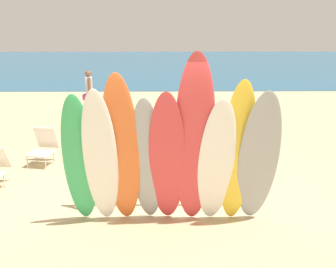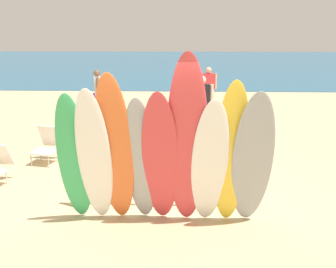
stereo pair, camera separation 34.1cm
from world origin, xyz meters
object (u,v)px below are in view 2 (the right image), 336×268
at_px(surfboard_green_0, 74,160).
at_px(beachgoer_midbeach, 98,90).
at_px(beachgoer_strolling, 201,103).
at_px(beachgoer_by_water, 208,87).
at_px(surfboard_white_1, 95,159).
at_px(surfboard_white_6, 210,164).
at_px(surfboard_grey_3, 141,162).
at_px(surfboard_red_4, 160,161).
at_px(surfboard_rack, 165,175).
at_px(surfboard_orange_2, 115,152).
at_px(surfboard_grey_8, 252,162).
at_px(surfboard_yellow_7, 231,156).
at_px(beach_chair_red, 47,143).
at_px(surfboard_red_5, 187,145).

relative_size(surfboard_green_0, beachgoer_midbeach, 1.31).
bearing_deg(beachgoer_strolling, beachgoer_by_water, 77.93).
bearing_deg(beachgoer_midbeach, surfboard_white_1, -2.54).
height_order(surfboard_green_0, beachgoer_midbeach, surfboard_green_0).
distance_m(surfboard_white_6, beachgoer_midbeach, 8.14).
bearing_deg(beachgoer_midbeach, beachgoer_by_water, 88.93).
xyz_separation_m(surfboard_grey_3, surfboard_red_4, (0.29, -0.06, 0.05)).
height_order(surfboard_rack, beachgoer_midbeach, beachgoer_midbeach).
height_order(surfboard_orange_2, beachgoer_strolling, surfboard_orange_2).
xyz_separation_m(surfboard_grey_8, beachgoer_strolling, (-0.47, 4.96, -0.08)).
bearing_deg(surfboard_yellow_7, beachgoer_by_water, 90.28).
bearing_deg(surfboard_red_4, surfboard_green_0, -179.04).
height_order(surfboard_red_4, beach_chair_red, surfboard_red_4).
distance_m(surfboard_grey_3, surfboard_yellow_7, 1.31).
bearing_deg(surfboard_red_4, beachgoer_strolling, 82.81).
distance_m(surfboard_red_4, beach_chair_red, 3.98).
distance_m(surfboard_rack, beachgoer_strolling, 4.43).
distance_m(surfboard_green_0, surfboard_red_4, 1.27).
relative_size(surfboard_yellow_7, beachgoer_by_water, 1.41).
xyz_separation_m(surfboard_white_1, surfboard_red_4, (0.95, 0.02, -0.02)).
bearing_deg(surfboard_red_4, surfboard_red_5, -6.61).
bearing_deg(beach_chair_red, surfboard_red_5, -31.91).
xyz_separation_m(surfboard_white_6, surfboard_grey_8, (0.60, -0.03, 0.06)).
bearing_deg(surfboard_grey_3, surfboard_white_1, -168.81).
relative_size(surfboard_rack, surfboard_yellow_7, 1.30).
distance_m(surfboard_yellow_7, beachgoer_midbeach, 8.26).
distance_m(surfboard_grey_3, beachgoer_by_water, 8.47).
bearing_deg(surfboard_yellow_7, surfboard_white_1, -177.19).
height_order(surfboard_red_4, beachgoer_strolling, surfboard_red_4).
xyz_separation_m(surfboard_green_0, surfboard_red_4, (1.27, -0.03, 0.02)).
distance_m(surfboard_grey_8, beachgoer_midbeach, 8.43).
height_order(surfboard_red_4, surfboard_white_6, surfboard_red_4).
distance_m(surfboard_green_0, beachgoer_strolling, 5.33).
bearing_deg(surfboard_orange_2, surfboard_rack, 41.76).
bearing_deg(surfboard_yellow_7, surfboard_red_4, -177.77).
xyz_separation_m(surfboard_white_6, beachgoer_by_water, (0.56, 8.39, -0.06)).
bearing_deg(surfboard_white_1, beach_chair_red, 120.49).
xyz_separation_m(surfboard_red_5, beachgoer_by_water, (0.89, 8.45, -0.37)).
xyz_separation_m(surfboard_red_5, beach_chair_red, (-3.11, 2.89, -0.89)).
bearing_deg(surfboard_rack, surfboard_grey_8, -25.89).
distance_m(surfboard_grey_3, surfboard_red_5, 0.75).
bearing_deg(surfboard_yellow_7, surfboard_red_5, -172.09).
xyz_separation_m(surfboard_yellow_7, beachgoer_by_water, (0.26, 8.38, -0.19)).
height_order(surfboard_red_4, surfboard_yellow_7, surfboard_yellow_7).
height_order(surfboard_grey_8, beach_chair_red, surfboard_grey_8).
distance_m(surfboard_orange_2, surfboard_grey_3, 0.41).
xyz_separation_m(surfboard_white_6, beach_chair_red, (-3.44, 2.84, -0.59)).
bearing_deg(surfboard_white_6, surfboard_green_0, 174.80).
bearing_deg(surfboard_grey_3, beachgoer_strolling, 80.97).
distance_m(surfboard_yellow_7, beachgoer_by_water, 8.39).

